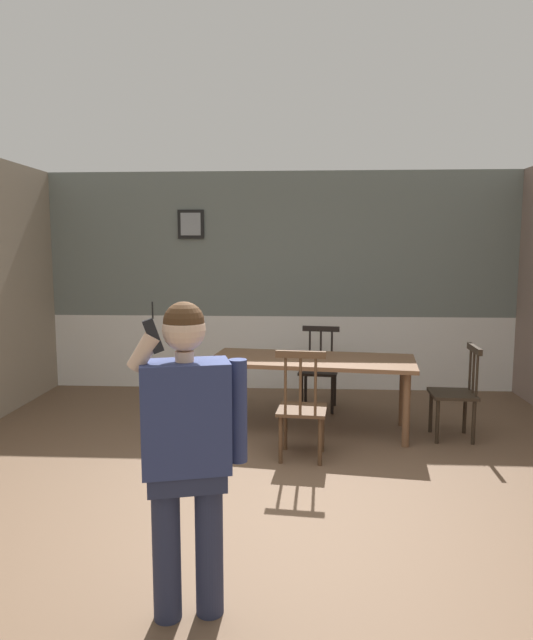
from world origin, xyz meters
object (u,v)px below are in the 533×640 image
chair_near_window (456,393)px  person_figure (188,442)px  dining_table (312,366)px  chair_by_doorway (319,369)px  chair_at_table_head (302,407)px

chair_near_window → person_figure: (-2.07, -2.80, 0.45)m
dining_table → chair_by_doorway: 0.84m
person_figure → chair_near_window: bearing=-140.8°
chair_by_doorway → person_figure: 3.89m
chair_near_window → chair_by_doorway: size_ratio=0.98×
dining_table → chair_by_doorway: chair_by_doorway is taller
chair_by_doorway → chair_at_table_head: 1.62m
dining_table → chair_near_window: chair_near_window is taller
chair_near_window → chair_at_table_head: chair_at_table_head is taller
dining_table → chair_at_table_head: chair_at_table_head is taller
chair_near_window → dining_table: bearing=85.1°
dining_table → person_figure: (-0.68, -2.98, 0.25)m
chair_by_doorway → person_figure: bearing=86.4°
dining_table → chair_near_window: 1.42m
chair_by_doorway → chair_at_table_head: chair_at_table_head is taller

